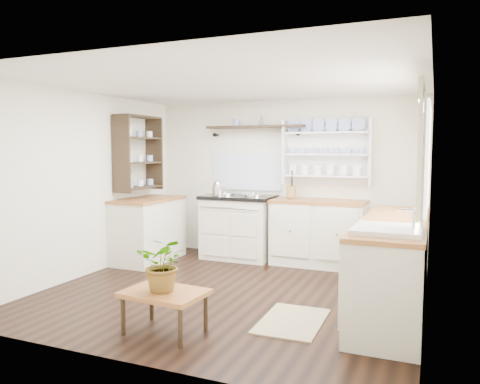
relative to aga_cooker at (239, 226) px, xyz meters
The scene contains 19 objects.
floor 1.74m from the aga_cooker, 69.65° to the right, with size 4.00×3.80×0.01m, color black.
wall_back 0.95m from the aga_cooker, 29.57° to the left, with size 4.00×0.02×2.30m, color silver.
wall_right 3.10m from the aga_cooker, 31.29° to the right, with size 0.02×3.80×2.30m, color silver.
wall_left 2.22m from the aga_cooker, 132.09° to the right, with size 0.02×3.80×2.30m, color silver.
ceiling 2.48m from the aga_cooker, 69.65° to the right, with size 4.00×3.80×0.01m, color white.
window 3.10m from the aga_cooker, 29.29° to the right, with size 0.08×1.55×1.22m.
aga_cooker is the anchor object (origin of this frame).
back_cabinets 1.18m from the aga_cooker, ahead, with size 1.27×0.63×0.90m.
right_cabinets 2.71m from the aga_cooker, 32.78° to the right, with size 0.62×2.43×0.90m.
belfast_sink 3.20m from the aga_cooker, 44.20° to the right, with size 0.55×0.60×0.45m.
left_cabinets 1.30m from the aga_cooker, 149.07° to the right, with size 0.62×1.13×0.90m.
plate_rack 1.67m from the aga_cooker, 13.41° to the left, with size 1.20×0.22×0.90m.
high_shelf 1.47m from the aga_cooker, 48.71° to the left, with size 1.50×0.29×0.16m.
left_shelving 1.79m from the aga_cooker, 151.97° to the right, with size 0.28×0.80×1.05m, color black.
kettle 0.64m from the aga_cooker, 156.86° to the right, with size 0.17×0.17×0.20m, color silver, non-canonical shape.
utensil_crock 0.93m from the aga_cooker, ahead, with size 0.14×0.14×0.16m, color olive.
center_table 2.93m from the aga_cooker, 79.73° to the right, with size 0.72×0.54×0.37m.
potted_plant 2.93m from the aga_cooker, 79.73° to the right, with size 0.43×0.37×0.47m, color #3F7233.
floor_rug 2.68m from the aga_cooker, 56.38° to the right, with size 0.55×0.85×0.02m, color #7C6748.
Camera 1 is at (2.05, -4.67, 1.58)m, focal length 35.00 mm.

